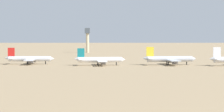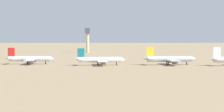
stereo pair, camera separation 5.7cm
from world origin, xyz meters
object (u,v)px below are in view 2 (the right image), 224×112
Objects in this scene: parked_jet_teal_4 at (99,60)px; parked_jet_yellow_5 at (169,59)px; parked_jet_red_3 at (29,59)px; control_tower at (88,38)px.

parked_jet_yellow_5 is (44.81, 6.89, 0.24)m from parked_jet_teal_4.
parked_jet_yellow_5 is (92.31, -1.92, 0.25)m from parked_jet_red_3.
parked_jet_teal_4 is 199.96m from control_tower.
parked_jet_yellow_5 is at bearing 0.42° from parked_jet_teal_4.
parked_jet_yellow_5 reaches higher than parked_jet_teal_4.
parked_jet_red_3 is at bearing -95.66° from control_tower.
parked_jet_teal_4 is at bearing 179.48° from parked_jet_yellow_5.
control_tower is (18.71, 188.71, 11.84)m from parked_jet_red_3.
parked_jet_red_3 is at bearing 161.17° from parked_jet_teal_4.
parked_jet_yellow_5 is 204.67m from control_tower.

